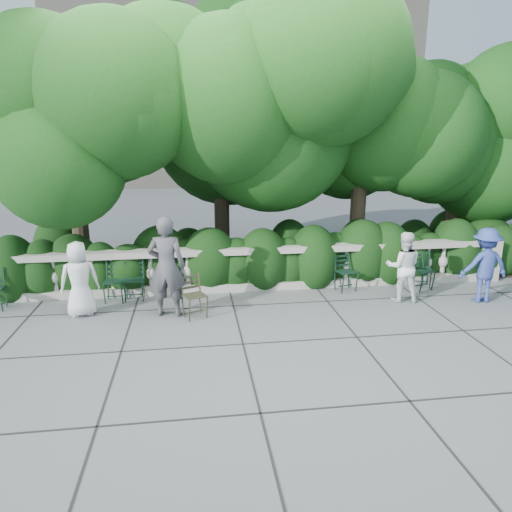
{
  "coord_description": "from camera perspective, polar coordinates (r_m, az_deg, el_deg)",
  "views": [
    {
      "loc": [
        -1.25,
        -8.01,
        3.41
      ],
      "look_at": [
        0.0,
        1.0,
        1.0
      ],
      "focal_mm": 32.0,
      "sensor_mm": 36.0,
      "label": 1
    }
  ],
  "objects": [
    {
      "name": "chair_b",
      "position": [
        10.02,
        -14.94,
        -5.59
      ],
      "size": [
        0.45,
        0.49,
        0.84
      ],
      "primitive_type": null,
      "rotation": [
        0.0,
        0.0,
        0.01
      ],
      "color": "black",
      "rests_on": "ground"
    },
    {
      "name": "chair_weathered",
      "position": [
        8.86,
        -7.24,
        -7.91
      ],
      "size": [
        0.59,
        0.61,
        0.84
      ],
      "primitive_type": null,
      "rotation": [
        0.0,
        0.0,
        0.39
      ],
      "color": "black",
      "rests_on": "ground"
    },
    {
      "name": "person_older_blue",
      "position": [
        10.63,
        26.65,
        -1.04
      ],
      "size": [
        1.03,
        0.61,
        1.58
      ],
      "primitive_type": "imported",
      "rotation": [
        0.0,
        0.0,
        3.12
      ],
      "color": "navy",
      "rests_on": "ground"
    },
    {
      "name": "chair_d",
      "position": [
        10.46,
        11.5,
        -4.5
      ],
      "size": [
        0.54,
        0.57,
        0.84
      ],
      "primitive_type": null,
      "rotation": [
        0.0,
        0.0,
        0.24
      ],
      "color": "black",
      "rests_on": "ground"
    },
    {
      "name": "chair_c",
      "position": [
        10.03,
        -17.3,
        -5.74
      ],
      "size": [
        0.47,
        0.51,
        0.84
      ],
      "primitive_type": null,
      "rotation": [
        0.0,
        0.0,
        -0.07
      ],
      "color": "black",
      "rests_on": "ground"
    },
    {
      "name": "ground",
      "position": [
        8.79,
        0.9,
        -7.97
      ],
      "size": [
        90.0,
        90.0,
        0.0
      ],
      "primitive_type": "plane",
      "color": "#595C62",
      "rests_on": "ground"
    },
    {
      "name": "person_businessman",
      "position": [
        9.39,
        -21.2,
        -2.71
      ],
      "size": [
        0.82,
        0.64,
        1.48
      ],
      "primitive_type": "imported",
      "rotation": [
        0.0,
        0.0,
        3.4
      ],
      "color": "white",
      "rests_on": "ground"
    },
    {
      "name": "balustrade",
      "position": [
        10.31,
        -0.61,
        -1.63
      ],
      "size": [
        12.0,
        0.44,
        1.0
      ],
      "color": "#9E998E",
      "rests_on": "ground"
    },
    {
      "name": "chair_e",
      "position": [
        11.01,
        20.43,
        -4.17
      ],
      "size": [
        0.57,
        0.6,
        0.84
      ],
      "primitive_type": null,
      "rotation": [
        0.0,
        0.0,
        0.33
      ],
      "color": "black",
      "rests_on": "ground"
    },
    {
      "name": "person_casual_man",
      "position": [
        10.05,
        17.93,
        -1.28
      ],
      "size": [
        0.85,
        0.74,
        1.49
      ],
      "primitive_type": "imported",
      "rotation": [
        0.0,
        0.0,
        2.87
      ],
      "color": "white",
      "rests_on": "ground"
    },
    {
      "name": "chair_f",
      "position": [
        11.21,
        19.94,
        -3.79
      ],
      "size": [
        0.56,
        0.59,
        0.84
      ],
      "primitive_type": null,
      "rotation": [
        0.0,
        0.0,
        -0.29
      ],
      "color": "black",
      "rests_on": "ground"
    },
    {
      "name": "person_woman_grey",
      "position": [
        8.86,
        -11.11,
        -1.33
      ],
      "size": [
        0.79,
        0.6,
        1.97
      ],
      "primitive_type": "imported",
      "rotation": [
        0.0,
        0.0,
        2.96
      ],
      "color": "#454449",
      "rests_on": "ground"
    },
    {
      "name": "shrub_hedge",
      "position": [
        11.59,
        -1.36,
        -2.28
      ],
      "size": [
        15.0,
        2.6,
        1.7
      ],
      "primitive_type": null,
      "color": "black",
      "rests_on": "ground"
    },
    {
      "name": "tree_canopy",
      "position": [
        11.38,
        1.99,
        17.6
      ],
      "size": [
        15.04,
        6.52,
        6.78
      ],
      "color": "#3F3023",
      "rests_on": "ground"
    }
  ]
}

